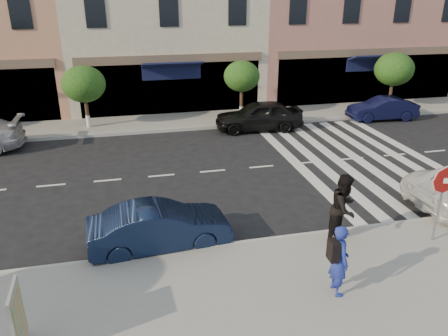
{
  "coord_description": "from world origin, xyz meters",
  "views": [
    {
      "loc": [
        -3.15,
        -11.46,
        6.57
      ],
      "look_at": [
        -0.27,
        0.87,
        1.4
      ],
      "focal_mm": 35.0,
      "sensor_mm": 36.0,
      "label": 1
    }
  ],
  "objects_px": {
    "walker": "(344,208)",
    "car_far_right": "(382,109)",
    "car_near_mid": "(160,227)",
    "car_far_mid": "(259,116)",
    "poster_board": "(19,321)",
    "stop_sign": "(443,187)",
    "photographer": "(339,260)"
  },
  "relations": [
    {
      "from": "walker",
      "to": "poster_board",
      "type": "xyz_separation_m",
      "value": [
        -7.8,
        -2.31,
        -0.28
      ]
    },
    {
      "from": "poster_board",
      "to": "car_far_mid",
      "type": "xyz_separation_m",
      "value": [
        8.79,
        13.13,
        -0.1
      ]
    },
    {
      "from": "poster_board",
      "to": "car_near_mid",
      "type": "xyz_separation_m",
      "value": [
        2.92,
        3.31,
        -0.21
      ]
    },
    {
      "from": "car_near_mid",
      "to": "car_far_mid",
      "type": "bearing_deg",
      "value": -35.58
    },
    {
      "from": "stop_sign",
      "to": "car_far_right",
      "type": "relative_size",
      "value": 0.6
    },
    {
      "from": "stop_sign",
      "to": "car_near_mid",
      "type": "relative_size",
      "value": 0.58
    },
    {
      "from": "car_near_mid",
      "to": "car_far_right",
      "type": "relative_size",
      "value": 1.03
    },
    {
      "from": "photographer",
      "to": "walker",
      "type": "height_order",
      "value": "walker"
    },
    {
      "from": "stop_sign",
      "to": "car_far_right",
      "type": "distance_m",
      "value": 13.05
    },
    {
      "from": "walker",
      "to": "poster_board",
      "type": "height_order",
      "value": "walker"
    },
    {
      "from": "car_far_right",
      "to": "walker",
      "type": "bearing_deg",
      "value": -31.72
    },
    {
      "from": "poster_board",
      "to": "car_near_mid",
      "type": "bearing_deg",
      "value": 46.18
    },
    {
      "from": "poster_board",
      "to": "car_far_right",
      "type": "relative_size",
      "value": 0.38
    },
    {
      "from": "photographer",
      "to": "car_far_right",
      "type": "xyz_separation_m",
      "value": [
        9.25,
        13.15,
        -0.39
      ]
    },
    {
      "from": "photographer",
      "to": "car_far_right",
      "type": "bearing_deg",
      "value": -32.12
    },
    {
      "from": "stop_sign",
      "to": "photographer",
      "type": "height_order",
      "value": "stop_sign"
    },
    {
      "from": "walker",
      "to": "car_far_mid",
      "type": "height_order",
      "value": "walker"
    },
    {
      "from": "car_near_mid",
      "to": "car_far_mid",
      "type": "distance_m",
      "value": 11.44
    },
    {
      "from": "stop_sign",
      "to": "car_far_mid",
      "type": "bearing_deg",
      "value": 116.95
    },
    {
      "from": "poster_board",
      "to": "car_far_mid",
      "type": "bearing_deg",
      "value": 53.82
    },
    {
      "from": "photographer",
      "to": "car_far_right",
      "type": "height_order",
      "value": "photographer"
    },
    {
      "from": "photographer",
      "to": "poster_board",
      "type": "distance_m",
      "value": 6.65
    },
    {
      "from": "stop_sign",
      "to": "car_far_right",
      "type": "bearing_deg",
      "value": 83.95
    },
    {
      "from": "car_far_mid",
      "to": "poster_board",
      "type": "bearing_deg",
      "value": -30.36
    },
    {
      "from": "car_far_mid",
      "to": "photographer",
      "type": "bearing_deg",
      "value": -6.04
    },
    {
      "from": "stop_sign",
      "to": "car_far_right",
      "type": "xyz_separation_m",
      "value": [
        5.63,
        11.72,
        -1.17
      ]
    },
    {
      "from": "poster_board",
      "to": "car_far_right",
      "type": "bearing_deg",
      "value": 37.77
    },
    {
      "from": "poster_board",
      "to": "car_far_mid",
      "type": "distance_m",
      "value": 15.8
    },
    {
      "from": "walker",
      "to": "car_far_right",
      "type": "height_order",
      "value": "walker"
    },
    {
      "from": "walker",
      "to": "car_near_mid",
      "type": "xyz_separation_m",
      "value": [
        -4.88,
        1.0,
        -0.49
      ]
    },
    {
      "from": "car_near_mid",
      "to": "stop_sign",
      "type": "bearing_deg",
      "value": -107.14
    },
    {
      "from": "photographer",
      "to": "walker",
      "type": "relative_size",
      "value": 0.87
    }
  ]
}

